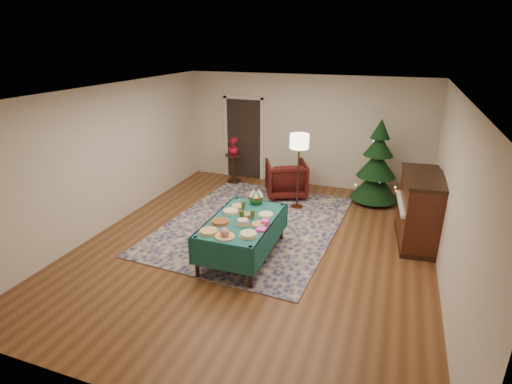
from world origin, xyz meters
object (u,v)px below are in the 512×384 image
(armchair, at_px, (286,177))
(potted_plant, at_px, (233,150))
(christmas_tree, at_px, (377,166))
(piano, at_px, (419,210))
(buffet_table, at_px, (243,227))
(floor_lamp, at_px, (299,146))
(gift_box, at_px, (265,223))
(side_table, at_px, (234,169))

(armchair, xyz_separation_m, potted_plant, (-1.52, 0.47, 0.40))
(armchair, bearing_deg, christmas_tree, 164.64)
(piano, bearing_deg, buffet_table, -149.92)
(buffet_table, relative_size, floor_lamp, 1.10)
(buffet_table, bearing_deg, armchair, 91.82)
(gift_box, xyz_separation_m, armchair, (-0.52, 3.07, -0.29))
(armchair, height_order, floor_lamp, floor_lamp)
(gift_box, xyz_separation_m, piano, (2.33, 1.68, -0.13))
(floor_lamp, distance_m, christmas_tree, 1.88)
(christmas_tree, bearing_deg, gift_box, -113.39)
(floor_lamp, bearing_deg, side_table, 151.15)
(floor_lamp, height_order, potted_plant, floor_lamp)
(floor_lamp, relative_size, christmas_tree, 0.87)
(christmas_tree, distance_m, piano, 1.92)
(gift_box, bearing_deg, buffet_table, 168.42)
(floor_lamp, bearing_deg, christmas_tree, 30.51)
(christmas_tree, xyz_separation_m, piano, (0.87, -1.69, -0.23))
(floor_lamp, distance_m, side_table, 2.45)
(side_table, bearing_deg, piano, -22.99)
(side_table, relative_size, christmas_tree, 0.39)
(armchair, bearing_deg, side_table, -41.23)
(potted_plant, bearing_deg, christmas_tree, -2.62)
(christmas_tree, bearing_deg, piano, -62.70)
(buffet_table, xyz_separation_m, armchair, (-0.10, 2.98, -0.10))
(potted_plant, bearing_deg, floor_lamp, -28.85)
(armchair, distance_m, side_table, 1.59)
(potted_plant, xyz_separation_m, christmas_tree, (3.49, -0.16, -0.01))
(buffet_table, xyz_separation_m, christmas_tree, (1.88, 3.29, 0.29))
(potted_plant, xyz_separation_m, piano, (4.37, -1.85, -0.24))
(armchair, xyz_separation_m, floor_lamp, (0.43, -0.61, 0.93))
(buffet_table, xyz_separation_m, side_table, (-1.61, 3.45, -0.20))
(armchair, relative_size, christmas_tree, 0.48)
(armchair, height_order, piano, piano)
(side_table, bearing_deg, potted_plant, -63.43)
(potted_plant, distance_m, christmas_tree, 3.50)
(gift_box, bearing_deg, piano, 35.78)
(buffet_table, relative_size, side_table, 2.44)
(floor_lamp, height_order, piano, floor_lamp)
(armchair, xyz_separation_m, side_table, (-1.52, 0.47, -0.10))
(gift_box, xyz_separation_m, floor_lamp, (-0.09, 2.46, 0.64))
(buffet_table, bearing_deg, floor_lamp, 82.00)
(buffet_table, relative_size, gift_box, 16.11)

